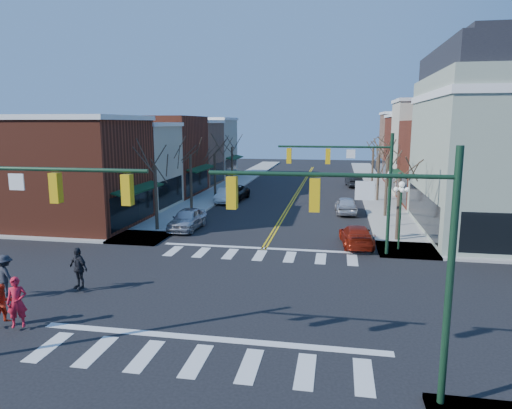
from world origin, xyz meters
The scene contains 35 objects.
ground centered at (0.00, 0.00, 0.00)m, with size 160.00×160.00×0.00m, color black.
sidewalk_left centered at (-8.75, 20.00, 0.07)m, with size 3.50×70.00×0.15m, color #9E9B93.
sidewalk_right centered at (8.75, 20.00, 0.07)m, with size 3.50×70.00×0.15m, color #9E9B93.
bldg_left_brick_a centered at (-15.50, 11.75, 4.00)m, with size 10.00×8.50×8.00m, color maroon.
bldg_left_stucco_a centered at (-15.50, 19.50, 3.75)m, with size 10.00×7.00×7.50m, color #B9B299.
bldg_left_brick_b centered at (-15.50, 27.50, 4.25)m, with size 10.00×9.00×8.50m, color maroon.
bldg_left_tan centered at (-15.50, 35.75, 3.90)m, with size 10.00×7.50×7.80m, color #8D644E.
bldg_left_stucco_b centered at (-15.50, 43.50, 4.10)m, with size 10.00×8.00×8.20m, color #B9B299.
bldg_right_brick_a centered at (15.50, 25.75, 4.00)m, with size 10.00×8.50×8.00m, color maroon.
bldg_right_stucco centered at (15.50, 33.50, 5.00)m, with size 10.00×7.00×10.00m, color #B9B299.
bldg_right_brick_b centered at (15.50, 41.00, 4.25)m, with size 10.00×8.00×8.50m, color maroon.
bldg_right_tan centered at (15.50, 49.00, 4.50)m, with size 10.00×8.00×9.00m, color #8D644E.
traffic_mast_near_left centered at (-5.55, -7.40, 4.71)m, with size 6.60×0.28×7.20m.
traffic_mast_near_right centered at (5.55, -7.40, 4.71)m, with size 6.60×0.28×7.20m.
traffic_mast_far_right centered at (5.55, 7.40, 4.71)m, with size 6.60×0.28×7.20m.
lamppost_corner centered at (8.20, 8.50, 2.96)m, with size 0.36×0.36×4.33m.
lamppost_midblock centered at (8.20, 15.00, 2.96)m, with size 0.36×0.36×4.33m.
tree_left_a centered at (-8.40, 11.00, 2.38)m, with size 0.24×0.24×4.76m, color #382B21.
tree_left_b centered at (-8.40, 19.00, 2.52)m, with size 0.24×0.24×5.04m, color #382B21.
tree_left_c centered at (-8.40, 27.00, 2.27)m, with size 0.24×0.24×4.55m, color #382B21.
tree_left_d centered at (-8.40, 35.00, 2.45)m, with size 0.24×0.24×4.90m, color #382B21.
tree_right_a centered at (8.40, 11.00, 2.31)m, with size 0.24×0.24×4.62m, color #382B21.
tree_right_b centered at (8.40, 19.00, 2.59)m, with size 0.24×0.24×5.18m, color #382B21.
tree_right_c centered at (8.40, 27.00, 2.42)m, with size 0.24×0.24×4.83m, color #382B21.
tree_right_d centered at (8.40, 35.00, 2.48)m, with size 0.24×0.24×4.97m, color #382B21.
car_left_near centered at (-6.40, 11.92, 0.79)m, with size 1.86×4.62×1.57m, color #BCBBC1.
car_left_mid centered at (-6.40, 23.83, 0.72)m, with size 1.52×4.37×1.44m, color white.
car_left_far centered at (-6.11, 25.18, 0.76)m, with size 2.51×5.45×1.51m, color black.
car_right_near centered at (5.72, 9.47, 0.67)m, with size 1.87×4.59×1.33m, color maroon.
car_right_mid centered at (5.22, 20.12, 0.75)m, with size 1.77×4.41×1.50m, color silver.
car_right_far centered at (6.40, 37.75, 0.77)m, with size 1.62×4.65×1.53m, color black.
pedestrian_red_a centered at (-7.30, -5.21, 1.12)m, with size 0.71×0.47×1.94m, color red.
pedestrian_red_b centered at (-8.04, -5.01, 0.93)m, with size 0.76×0.59×1.57m, color red.
pedestrian_dark_a centered at (-7.30, -1.05, 1.13)m, with size 1.14×0.48×1.95m, color black.
pedestrian_dark_b centered at (-10.00, -2.44, 1.08)m, with size 1.20×0.69×1.86m, color #21232A.
Camera 1 is at (4.41, -19.55, 7.74)m, focal length 32.00 mm.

